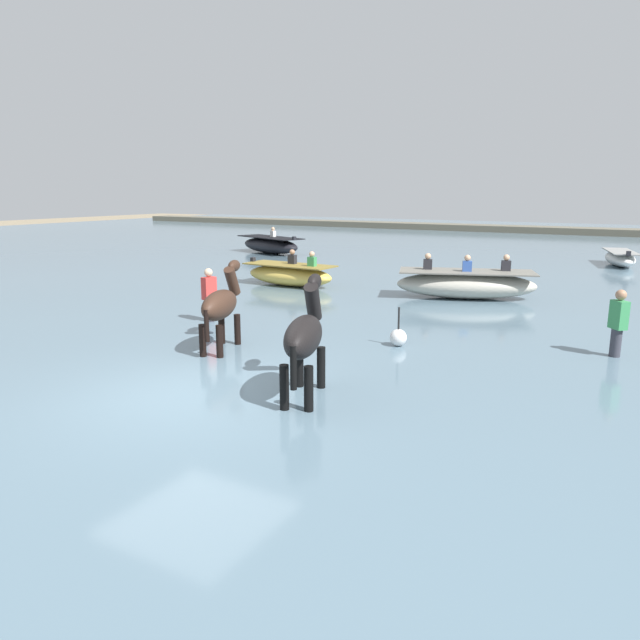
{
  "coord_description": "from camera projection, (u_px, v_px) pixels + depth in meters",
  "views": [
    {
      "loc": [
        6.02,
        -6.53,
        3.44
      ],
      "look_at": [
        0.2,
        3.62,
        0.84
      ],
      "focal_mm": 32.83,
      "sensor_mm": 36.0,
      "label": 1
    }
  ],
  "objects": [
    {
      "name": "ground_plane",
      "position": [
        195.0,
        414.0,
        9.19
      ],
      "size": [
        120.0,
        120.0,
        0.0
      ],
      "primitive_type": "plane",
      "color": "#84755B"
    },
    {
      "name": "water_surface",
      "position": [
        419.0,
        301.0,
        17.63
      ],
      "size": [
        90.0,
        90.0,
        0.34
      ],
      "primitive_type": "cube",
      "color": "slate",
      "rests_on": "ground"
    },
    {
      "name": "horse_lead_dark_bay",
      "position": [
        221.0,
        307.0,
        11.49
      ],
      "size": [
        0.91,
        1.86,
        2.03
      ],
      "color": "#382319",
      "rests_on": "ground"
    },
    {
      "name": "horse_trailing_black",
      "position": [
        305.0,
        338.0,
        8.81
      ],
      "size": [
        0.99,
        1.93,
        2.12
      ],
      "color": "black",
      "rests_on": "ground"
    },
    {
      "name": "boat_distant_west",
      "position": [
        270.0,
        245.0,
        29.43
      ],
      "size": [
        4.42,
        2.79,
        1.29
      ],
      "color": "black",
      "rests_on": "water_surface"
    },
    {
      "name": "boat_far_offshore",
      "position": [
        290.0,
        275.0,
        19.41
      ],
      "size": [
        3.28,
        1.37,
        1.19
      ],
      "color": "gold",
      "rests_on": "water_surface"
    },
    {
      "name": "boat_near_port",
      "position": [
        466.0,
        284.0,
        17.11
      ],
      "size": [
        4.24,
        2.67,
        1.29
      ],
      "color": "#B2AD9E",
      "rests_on": "water_surface"
    },
    {
      "name": "boat_near_starboard",
      "position": [
        620.0,
        258.0,
        24.61
      ],
      "size": [
        1.74,
        3.32,
        0.75
      ],
      "color": "silver",
      "rests_on": "water_surface"
    },
    {
      "name": "person_onlooker_left",
      "position": [
        617.0,
        329.0,
        11.04
      ],
      "size": [
        0.36,
        0.37,
        1.63
      ],
      "color": "#383842",
      "rests_on": "ground"
    },
    {
      "name": "person_wading_close",
      "position": [
        210.0,
        300.0,
        14.02
      ],
      "size": [
        0.27,
        0.36,
        1.63
      ],
      "color": "#383842",
      "rests_on": "ground"
    },
    {
      "name": "channel_buoy",
      "position": [
        398.0,
        337.0,
        11.88
      ],
      "size": [
        0.35,
        0.35,
        0.8
      ],
      "color": "silver",
      "rests_on": "water_surface"
    },
    {
      "name": "far_shoreline",
      "position": [
        563.0,
        233.0,
        42.73
      ],
      "size": [
        80.0,
        2.4,
        0.81
      ],
      "primitive_type": "cube",
      "color": "#605B4C",
      "rests_on": "ground"
    }
  ]
}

